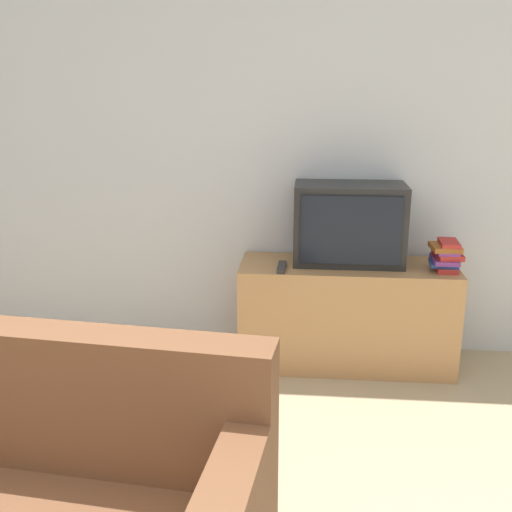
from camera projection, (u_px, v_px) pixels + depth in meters
wall_back at (224, 151)px, 3.81m from camera, size 9.00×0.06×2.60m
tv_stand at (346, 314)px, 3.74m from camera, size 1.31×0.48×0.65m
television at (349, 224)px, 3.64m from camera, size 0.66×0.37×0.49m
book_stack at (446, 256)px, 3.52m from camera, size 0.19×0.24×0.18m
remote_on_stand at (282, 267)px, 3.56m from camera, size 0.05×0.20×0.02m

